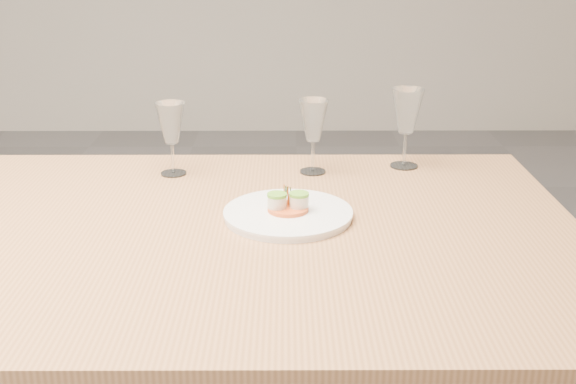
{
  "coord_description": "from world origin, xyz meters",
  "views": [
    {
      "loc": [
        0.6,
        -1.34,
        1.32
      ],
      "look_at": [
        0.6,
        0.07,
        0.8
      ],
      "focal_mm": 45.0,
      "sensor_mm": 36.0,
      "label": 1
    }
  ],
  "objects_px": {
    "dinner_plate": "(288,213)",
    "wine_glass_2": "(313,122)",
    "wine_glass_3": "(407,113)",
    "wine_glass_1": "(171,125)"
  },
  "relations": [
    {
      "from": "dinner_plate",
      "to": "wine_glass_3",
      "type": "distance_m",
      "value": 0.47
    },
    {
      "from": "wine_glass_1",
      "to": "wine_glass_2",
      "type": "distance_m",
      "value": 0.34
    },
    {
      "from": "dinner_plate",
      "to": "wine_glass_2",
      "type": "distance_m",
      "value": 0.33
    },
    {
      "from": "dinner_plate",
      "to": "wine_glass_2",
      "type": "bearing_deg",
      "value": 78.27
    },
    {
      "from": "dinner_plate",
      "to": "wine_glass_3",
      "type": "relative_size",
      "value": 1.35
    },
    {
      "from": "dinner_plate",
      "to": "wine_glass_1",
      "type": "relative_size",
      "value": 1.51
    },
    {
      "from": "wine_glass_2",
      "to": "wine_glass_3",
      "type": "relative_size",
      "value": 0.92
    },
    {
      "from": "wine_glass_2",
      "to": "wine_glass_3",
      "type": "xyz_separation_m",
      "value": [
        0.23,
        0.05,
        0.01
      ]
    },
    {
      "from": "dinner_plate",
      "to": "wine_glass_2",
      "type": "xyz_separation_m",
      "value": [
        0.06,
        0.3,
        0.12
      ]
    },
    {
      "from": "dinner_plate",
      "to": "wine_glass_3",
      "type": "bearing_deg",
      "value": 49.4
    }
  ]
}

